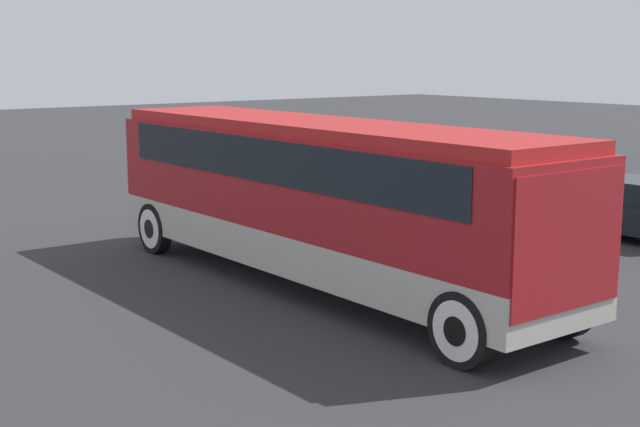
# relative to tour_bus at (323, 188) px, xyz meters

# --- Properties ---
(ground_plane) EXTENTS (120.00, 120.00, 0.00)m
(ground_plane) POSITION_rel_tour_bus_xyz_m (-0.10, -0.00, -1.94)
(ground_plane) COLOR #2D2D30
(tour_bus) EXTENTS (11.46, 2.59, 3.20)m
(tour_bus) POSITION_rel_tour_bus_xyz_m (0.00, 0.00, 0.00)
(tour_bus) COLOR #B7B2A8
(tour_bus) RESTS_ON ground_plane
(parked_car_far) EXTENTS (4.22, 1.93, 1.51)m
(parked_car_far) POSITION_rel_tour_bus_xyz_m (-2.55, 4.87, -1.19)
(parked_car_far) COLOR #2D5638
(parked_car_far) RESTS_ON ground_plane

